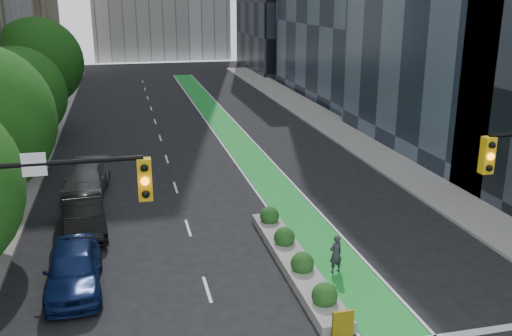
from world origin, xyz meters
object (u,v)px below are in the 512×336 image
parked_car_left_far (86,180)px  parked_car_left_near (74,269)px  cyclist (336,254)px  median_planter (294,258)px  parked_car_left_mid (83,215)px

parked_car_left_far → parked_car_left_near: bearing=-83.7°
cyclist → parked_car_left_near: parked_car_left_near is taller
median_planter → parked_car_left_far: size_ratio=1.95×
cyclist → parked_car_left_near: (-9.92, 0.95, 0.05)m
cyclist → parked_car_left_far: 15.55m
cyclist → parked_car_left_mid: size_ratio=0.31×
parked_car_left_near → parked_car_left_far: size_ratio=0.95×
cyclist → parked_car_left_mid: 11.78m
parked_car_left_mid → cyclist: bearing=-39.6°
median_planter → parked_car_left_mid: (-8.42, 5.62, 0.47)m
parked_car_left_near → cyclist: bearing=-7.0°
median_planter → parked_car_left_near: (-8.48, 0.12, 0.47)m
parked_car_left_mid → parked_car_left_far: size_ratio=0.97×
parked_car_left_mid → parked_car_left_far: 5.48m
median_planter → parked_car_left_near: parked_car_left_near is taller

